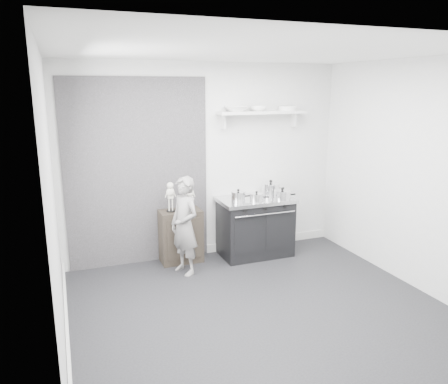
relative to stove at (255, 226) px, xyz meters
The scene contains 15 objects.
ground 1.66m from the stove, 113.20° to the right, with size 4.00×4.00×0.00m, color black.
room_shell 1.94m from the stove, 118.54° to the right, with size 4.02×3.62×2.71m.
wall_shelf 1.61m from the stove, 50.20° to the left, with size 1.30×0.26×0.24m.
stove is the anchor object (origin of this frame).
side_cabinet 1.07m from the stove, behind, with size 0.56×0.33×0.73m, color black.
child 1.17m from the stove, 166.93° to the right, with size 0.47×0.31×1.28m, color slate.
pot_front_left 0.57m from the stove, 167.35° to the right, with size 0.29×0.20×0.17m.
pot_back_right 0.60m from the stove, 22.23° to the left, with size 0.35×0.27×0.22m.
pot_front_right 0.61m from the stove, 32.47° to the right, with size 0.33×0.24×0.17m.
pot_front_center 0.52m from the stove, 111.77° to the right, with size 0.28×0.19×0.15m.
skeleton_full 1.32m from the stove, behind, with size 0.13×0.08×0.47m, color beige, non-canonical shape.
skeleton_torso 1.06m from the stove, behind, with size 0.11×0.07×0.40m, color beige, non-canonical shape.
bowl_large 1.68m from the stove, 139.79° to the left, with size 0.30×0.30×0.07m, color white.
bowl_small 1.67m from the stove, 61.19° to the left, with size 0.22×0.22×0.07m, color white.
plate_stack 1.75m from the stove, 18.97° to the left, with size 0.25×0.25×0.06m, color silver.
Camera 1 is at (-1.91, -3.93, 2.37)m, focal length 35.00 mm.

